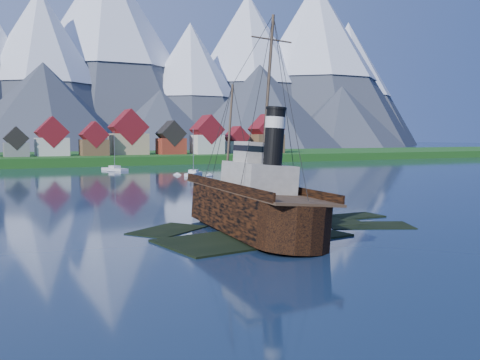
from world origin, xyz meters
name	(u,v)px	position (x,y,z in m)	size (l,w,h in m)	color
ground	(271,233)	(0.00, 0.00, 0.00)	(1400.00, 1400.00, 0.00)	#172741
shoal	(275,231)	(1.78, 2.15, -0.35)	(31.71, 21.24, 1.14)	black
shore_bank	(52,162)	(0.00, 170.00, 0.00)	(600.00, 80.00, 3.20)	#164814
seawall	(68,167)	(0.00, 132.00, 0.00)	(600.00, 2.50, 2.00)	#3F3D38
mountains	(3,47)	(-0.79, 481.26, 89.34)	(965.00, 340.00, 205.00)	#2D333D
tugboat_wreck	(242,202)	(-1.73, 3.02, 2.88)	(6.70, 28.86, 22.87)	black
sailboat_d	(193,174)	(22.65, 79.11, 0.28)	(7.20, 8.61, 12.34)	silver
sailboat_e	(115,170)	(9.50, 108.03, 0.26)	(5.80, 10.57, 11.94)	silver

